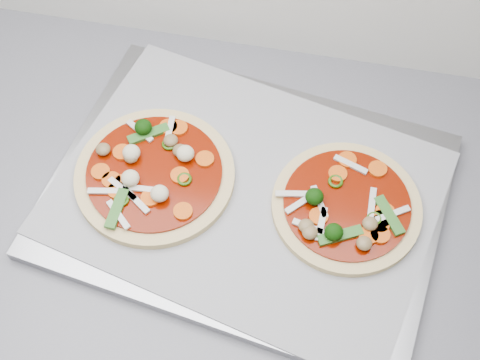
# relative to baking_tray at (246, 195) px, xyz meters

# --- Properties ---
(baking_tray) EXTENTS (0.56, 0.45, 0.02)m
(baking_tray) POSITION_rel_baking_tray_xyz_m (0.00, 0.00, 0.00)
(baking_tray) COLOR gray
(baking_tray) RESTS_ON countertop
(parchment) EXTENTS (0.55, 0.46, 0.00)m
(parchment) POSITION_rel_baking_tray_xyz_m (0.00, 0.00, 0.01)
(parchment) COLOR #97979C
(parchment) RESTS_ON baking_tray
(pizza_left) EXTENTS (0.26, 0.26, 0.04)m
(pizza_left) POSITION_rel_baking_tray_xyz_m (-0.13, -0.00, 0.02)
(pizza_left) COLOR tan
(pizza_left) RESTS_ON parchment
(pizza_right) EXTENTS (0.25, 0.25, 0.03)m
(pizza_right) POSITION_rel_baking_tray_xyz_m (0.13, -0.00, 0.02)
(pizza_right) COLOR tan
(pizza_right) RESTS_ON parchment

